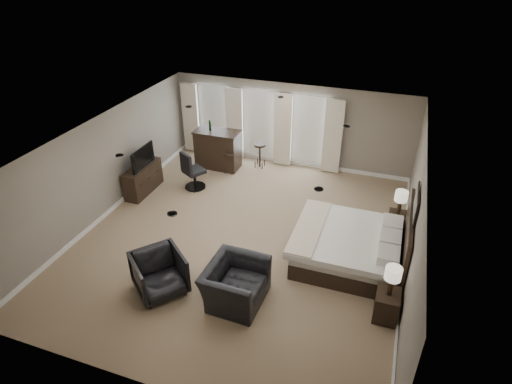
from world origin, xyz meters
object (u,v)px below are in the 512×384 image
(armchair_near, at_px, (235,278))
(desk_chair, at_px, (194,170))
(nightstand_near, at_px, (386,305))
(lamp_far, at_px, (400,203))
(dresser, at_px, (143,179))
(bar_stool_right, at_px, (260,155))
(armchair_far, at_px, (159,272))
(nightstand_far, at_px, (396,223))
(tv, at_px, (141,164))
(bed, at_px, (353,234))
(lamp_near, at_px, (392,281))
(bar_counter, at_px, (218,149))
(bar_stool_left, at_px, (229,163))

(armchair_near, height_order, desk_chair, desk_chair)
(nightstand_near, bearing_deg, lamp_far, 90.00)
(dresser, height_order, bar_stool_right, dresser)
(lamp_far, height_order, armchair_far, lamp_far)
(dresser, bearing_deg, armchair_near, -37.56)
(nightstand_near, xyz_separation_m, nightstand_far, (0.00, 2.90, -0.02))
(tv, bearing_deg, bed, -100.91)
(lamp_near, height_order, tv, lamp_near)
(bed, distance_m, bar_stool_right, 5.05)
(bar_counter, bearing_deg, tv, -123.33)
(lamp_far, bearing_deg, tv, -177.62)
(armchair_far, relative_size, bar_stool_left, 1.40)
(dresser, distance_m, armchair_far, 4.22)
(nightstand_near, bearing_deg, bar_counter, 139.43)
(lamp_far, height_order, bar_counter, bar_counter)
(lamp_far, bearing_deg, dresser, -177.62)
(armchair_near, bearing_deg, bar_counter, 29.02)
(lamp_far, bearing_deg, desk_chair, 176.11)
(bed, xyz_separation_m, tv, (-6.03, 1.16, 0.13))
(desk_chair, bearing_deg, bed, -170.40)
(tv, bearing_deg, bar_counter, -33.33)
(lamp_far, bearing_deg, armchair_near, -130.26)
(lamp_near, distance_m, tv, 7.40)
(nightstand_far, relative_size, desk_chair, 0.47)
(nightstand_far, bearing_deg, armchair_near, -130.26)
(armchair_far, xyz_separation_m, bar_counter, (-1.11, 5.51, 0.12))
(bed, distance_m, nightstand_far, 1.76)
(tv, bearing_deg, desk_chair, -62.46)
(nightstand_near, bearing_deg, armchair_far, -170.02)
(lamp_near, xyz_separation_m, dresser, (-6.92, 2.61, -0.50))
(lamp_near, relative_size, bar_stool_right, 0.80)
(lamp_near, bearing_deg, bed, 121.54)
(lamp_near, distance_m, bar_stool_right, 6.73)
(armchair_far, distance_m, desk_chair, 4.24)
(bed, bearing_deg, lamp_near, -58.46)
(bar_counter, relative_size, desk_chair, 1.21)
(dresser, relative_size, bar_stool_right, 1.75)
(nightstand_near, xyz_separation_m, armchair_far, (-4.41, -0.78, 0.20))
(bed, xyz_separation_m, bar_stool_right, (-3.40, 3.71, -0.35))
(lamp_far, distance_m, armchair_far, 5.76)
(nightstand_far, height_order, lamp_near, lamp_near)
(bar_stool_right, xyz_separation_m, desk_chair, (-1.35, -1.88, 0.18))
(desk_chair, bearing_deg, dresser, 58.26)
(lamp_near, xyz_separation_m, bar_counter, (-5.53, 4.73, -0.29))
(tv, xyz_separation_m, bar_counter, (1.39, 2.12, -0.26))
(dresser, xyz_separation_m, tv, (0.00, 0.00, 0.47))
(bar_stool_right, bearing_deg, nightstand_near, -50.28)
(dresser, bearing_deg, nightstand_near, -20.68)
(nightstand_far, height_order, armchair_far, armchair_far)
(bar_counter, xyz_separation_m, desk_chair, (-0.11, -1.45, -0.03))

